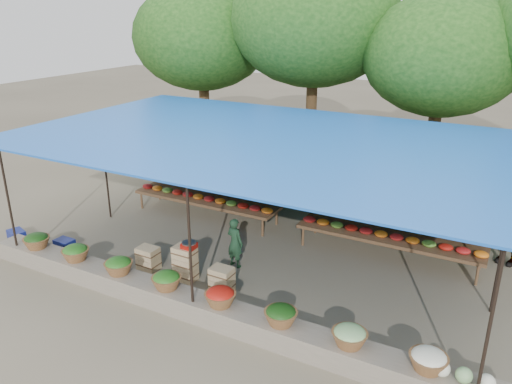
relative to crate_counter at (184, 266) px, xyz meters
The scene contains 16 objects.
ground 2.06m from the crate_counter, 60.08° to the left, with size 60.00×60.00×0.00m, color #645949.
stone_curb 1.42m from the crate_counter, 43.98° to the right, with size 10.60×0.55×0.40m, color #6B6455.
stall_canopy 3.16m from the crate_counter, 60.84° to the left, with size 10.80×6.60×2.82m.
produce_baskets 1.37m from the crate_counter, 46.94° to the right, with size 8.98×0.58×0.34m.
netting_backdrop 5.11m from the crate_counter, 78.31° to the left, with size 10.60×0.06×2.50m, color #1C4F1C.
tree_row 9.13m from the crate_counter, 79.05° to the left, with size 16.51×5.50×7.12m.
fruit_table_left 3.46m from the crate_counter, 115.29° to the left, with size 4.21×0.95×0.93m.
fruit_table_right 4.72m from the crate_counter, 41.50° to the left, with size 4.21×0.95×0.93m.
crate_counter is the anchor object (origin of this frame).
weighing_scale 0.56m from the crate_counter, ahead, with size 0.30×0.30×0.32m.
vendor_seated 1.23m from the crate_counter, 57.50° to the left, with size 0.42×0.27×1.14m, color #1B3C24.
customer_left 4.33m from the crate_counter, 111.13° to the left, with size 0.76×0.59×1.56m, color slate.
customer_mid 5.26m from the crate_counter, 53.96° to the left, with size 1.00×0.57×1.55m, color slate.
customer_right 7.20m from the crate_counter, 34.24° to the left, with size 0.97×0.40×1.65m, color slate.
blue_crate_front 4.77m from the crate_counter, behind, with size 0.45×0.33×0.27m, color navy.
blue_crate_back 3.34m from the crate_counter, behind, with size 0.43×0.31×0.26m, color navy.
Camera 1 is at (4.71, -9.22, 5.43)m, focal length 35.00 mm.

